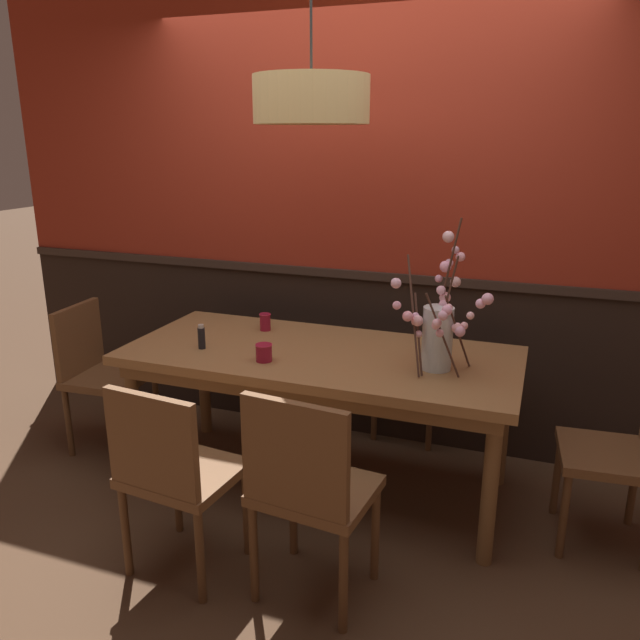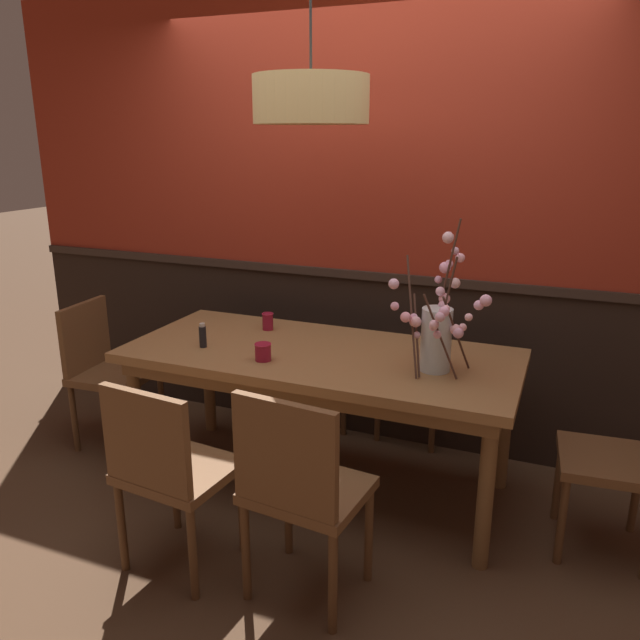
{
  "view_description": "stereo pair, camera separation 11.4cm",
  "coord_description": "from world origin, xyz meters",
  "px_view_note": "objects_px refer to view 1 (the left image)",
  "views": [
    {
      "loc": [
        1.03,
        -2.82,
        1.83
      ],
      "look_at": [
        0.0,
        0.0,
        0.94
      ],
      "focal_mm": 34.98,
      "sensor_mm": 36.0,
      "label": 1
    },
    {
      "loc": [
        1.14,
        -2.78,
        1.83
      ],
      "look_at": [
        0.0,
        0.0,
        0.94
      ],
      "focal_mm": 34.98,
      "sensor_mm": 36.0,
      "label": 2
    }
  ],
  "objects_px": {
    "vase_with_blossoms": "(439,329)",
    "candle_holder_nearer_center": "(264,352)",
    "chair_near_side_left": "(173,469)",
    "pendant_lamp": "(311,100)",
    "chair_far_side_right": "(415,354)",
    "chair_head_west_end": "(99,368)",
    "chair_far_side_left": "(328,342)",
    "chair_head_east_end": "(626,444)",
    "dining_table": "(320,367)",
    "condiment_bottle": "(202,337)",
    "chair_near_side_right": "(308,485)",
    "candle_holder_nearer_edge": "(265,322)"
  },
  "relations": [
    {
      "from": "vase_with_blossoms",
      "to": "candle_holder_nearer_center",
      "type": "relative_size",
      "value": 8.16
    },
    {
      "from": "chair_near_side_left",
      "to": "pendant_lamp",
      "type": "bearing_deg",
      "value": 69.53
    },
    {
      "from": "pendant_lamp",
      "to": "vase_with_blossoms",
      "type": "bearing_deg",
      "value": 1.56
    },
    {
      "from": "chair_far_side_right",
      "to": "chair_head_west_end",
      "type": "height_order",
      "value": "chair_far_side_right"
    },
    {
      "from": "chair_near_side_left",
      "to": "candle_holder_nearer_center",
      "type": "xyz_separation_m",
      "value": [
        0.12,
        0.65,
        0.31
      ]
    },
    {
      "from": "chair_far_side_left",
      "to": "chair_head_east_end",
      "type": "distance_m",
      "value": 1.91
    },
    {
      "from": "candle_holder_nearer_center",
      "to": "chair_head_west_end",
      "type": "bearing_deg",
      "value": 169.85
    },
    {
      "from": "dining_table",
      "to": "chair_head_east_end",
      "type": "relative_size",
      "value": 2.2
    },
    {
      "from": "chair_near_side_left",
      "to": "chair_far_side_right",
      "type": "distance_m",
      "value": 1.85
    },
    {
      "from": "chair_head_east_end",
      "to": "condiment_bottle",
      "type": "height_order",
      "value": "chair_head_east_end"
    },
    {
      "from": "dining_table",
      "to": "chair_far_side_left",
      "type": "xyz_separation_m",
      "value": [
        -0.26,
        0.84,
        -0.17
      ]
    },
    {
      "from": "dining_table",
      "to": "chair_head_west_end",
      "type": "bearing_deg",
      "value": -179.34
    },
    {
      "from": "chair_far_side_left",
      "to": "pendant_lamp",
      "type": "distance_m",
      "value": 1.74
    },
    {
      "from": "chair_head_east_end",
      "to": "chair_head_west_end",
      "type": "distance_m",
      "value": 2.85
    },
    {
      "from": "chair_near_side_left",
      "to": "chair_far_side_right",
      "type": "bearing_deg",
      "value": 69.39
    },
    {
      "from": "chair_near_side_right",
      "to": "candle_holder_nearer_edge",
      "type": "relative_size",
      "value": 9.44
    },
    {
      "from": "chair_head_east_end",
      "to": "candle_holder_nearer_center",
      "type": "relative_size",
      "value": 10.49
    },
    {
      "from": "chair_far_side_right",
      "to": "vase_with_blossoms",
      "type": "bearing_deg",
      "value": -72.76
    },
    {
      "from": "candle_holder_nearer_center",
      "to": "candle_holder_nearer_edge",
      "type": "distance_m",
      "value": 0.5
    },
    {
      "from": "dining_table",
      "to": "candle_holder_nearer_edge",
      "type": "distance_m",
      "value": 0.49
    },
    {
      "from": "candle_holder_nearer_center",
      "to": "candle_holder_nearer_edge",
      "type": "bearing_deg",
      "value": 114.26
    },
    {
      "from": "dining_table",
      "to": "chair_near_side_left",
      "type": "bearing_deg",
      "value": -110.29
    },
    {
      "from": "chair_near_side_left",
      "to": "pendant_lamp",
      "type": "relative_size",
      "value": 1.09
    },
    {
      "from": "candle_holder_nearer_edge",
      "to": "pendant_lamp",
      "type": "height_order",
      "value": "pendant_lamp"
    },
    {
      "from": "chair_far_side_left",
      "to": "chair_head_west_end",
      "type": "bearing_deg",
      "value": -143.0
    },
    {
      "from": "candle_holder_nearer_edge",
      "to": "pendant_lamp",
      "type": "bearing_deg",
      "value": -36.25
    },
    {
      "from": "chair_far_side_left",
      "to": "vase_with_blossoms",
      "type": "bearing_deg",
      "value": -45.95
    },
    {
      "from": "chair_head_west_end",
      "to": "dining_table",
      "type": "bearing_deg",
      "value": 0.66
    },
    {
      "from": "chair_head_east_end",
      "to": "candle_holder_nearer_center",
      "type": "distance_m",
      "value": 1.71
    },
    {
      "from": "chair_near_side_right",
      "to": "candle_holder_nearer_edge",
      "type": "distance_m",
      "value": 1.3
    },
    {
      "from": "vase_with_blossoms",
      "to": "condiment_bottle",
      "type": "relative_size",
      "value": 5.47
    },
    {
      "from": "vase_with_blossoms",
      "to": "candle_holder_nearer_center",
      "type": "height_order",
      "value": "vase_with_blossoms"
    },
    {
      "from": "chair_far_side_right",
      "to": "chair_head_west_end",
      "type": "distance_m",
      "value": 1.93
    },
    {
      "from": "chair_far_side_right",
      "to": "vase_with_blossoms",
      "type": "relative_size",
      "value": 1.26
    },
    {
      "from": "dining_table",
      "to": "vase_with_blossoms",
      "type": "relative_size",
      "value": 2.83
    },
    {
      "from": "chair_far_side_right",
      "to": "dining_table",
      "type": "bearing_deg",
      "value": -110.94
    },
    {
      "from": "dining_table",
      "to": "candle_holder_nearer_center",
      "type": "height_order",
      "value": "candle_holder_nearer_center"
    },
    {
      "from": "dining_table",
      "to": "chair_head_east_end",
      "type": "bearing_deg",
      "value": -0.14
    },
    {
      "from": "chair_near_side_right",
      "to": "vase_with_blossoms",
      "type": "distance_m",
      "value": 0.97
    },
    {
      "from": "chair_head_west_end",
      "to": "chair_near_side_right",
      "type": "distance_m",
      "value": 1.85
    },
    {
      "from": "chair_head_west_end",
      "to": "condiment_bottle",
      "type": "xyz_separation_m",
      "value": [
        0.81,
        -0.15,
        0.33
      ]
    },
    {
      "from": "chair_far_side_right",
      "to": "pendant_lamp",
      "type": "bearing_deg",
      "value": -110.73
    },
    {
      "from": "chair_far_side_left",
      "to": "condiment_bottle",
      "type": "height_order",
      "value": "chair_far_side_left"
    },
    {
      "from": "dining_table",
      "to": "vase_with_blossoms",
      "type": "height_order",
      "value": "vase_with_blossoms"
    },
    {
      "from": "chair_far_side_right",
      "to": "condiment_bottle",
      "type": "height_order",
      "value": "condiment_bottle"
    },
    {
      "from": "candle_holder_nearer_edge",
      "to": "condiment_bottle",
      "type": "relative_size",
      "value": 0.75
    },
    {
      "from": "vase_with_blossoms",
      "to": "condiment_bottle",
      "type": "xyz_separation_m",
      "value": [
        -1.19,
        -0.13,
        -0.14
      ]
    },
    {
      "from": "chair_far_side_left",
      "to": "condiment_bottle",
      "type": "relative_size",
      "value": 7.19
    },
    {
      "from": "candle_holder_nearer_center",
      "to": "condiment_bottle",
      "type": "bearing_deg",
      "value": 171.17
    },
    {
      "from": "dining_table",
      "to": "chair_far_side_right",
      "type": "bearing_deg",
      "value": 69.06
    }
  ]
}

